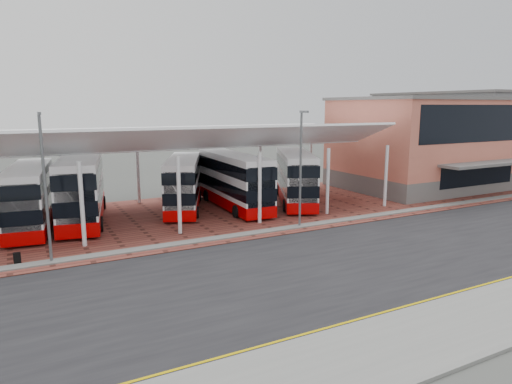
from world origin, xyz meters
TOP-DOWN VIEW (x-y plane):
  - ground at (0.00, 0.00)m, footprint 140.00×140.00m
  - road at (0.00, -1.00)m, footprint 120.00×14.00m
  - forecourt at (2.00, 13.00)m, footprint 72.00×16.00m
  - sidewalk at (0.00, -9.00)m, footprint 120.00×4.00m
  - north_kerb at (0.00, 6.20)m, footprint 120.00×0.80m
  - yellow_line_near at (0.00, -7.00)m, footprint 120.00×0.12m
  - yellow_line_far at (0.00, -6.70)m, footprint 120.00×0.12m
  - canopy at (-6.00, 13.94)m, footprint 37.00×11.63m
  - terminal at (23.00, 13.92)m, footprint 18.40×14.40m
  - warehouse at (48.00, 24.00)m, footprint 30.50×20.50m
  - lamp_west at (-14.00, 6.27)m, footprint 0.16×0.90m
  - lamp_east at (2.00, 6.27)m, footprint 0.16×0.90m
  - bus_1 at (-14.59, 14.68)m, footprint 3.78×10.62m
  - bus_2 at (-11.15, 15.21)m, footprint 4.83×11.81m
  - bus_3 at (-3.33, 15.35)m, footprint 6.12×10.28m
  - bus_4 at (0.54, 13.98)m, footprint 3.14×10.93m
  - bus_5 at (6.10, 13.27)m, footprint 6.95×10.72m
  - suitcase at (-15.63, 6.80)m, footprint 0.37×0.26m

SIDE VIEW (x-z plane):
  - ground at x=0.00m, z-range 0.00..0.00m
  - road at x=0.00m, z-range 0.00..0.02m
  - yellow_line_near at x=0.00m, z-range 0.02..0.03m
  - yellow_line_far at x=0.00m, z-range 0.02..0.03m
  - forecourt at x=2.00m, z-range 0.00..0.06m
  - sidewalk at x=0.00m, z-range 0.00..0.14m
  - north_kerb at x=0.00m, z-range 0.00..0.14m
  - suitcase at x=-15.63m, z-range 0.06..0.69m
  - bus_3 at x=-3.33m, z-range 0.05..4.24m
  - bus_1 at x=-14.59m, z-range 0.05..4.33m
  - bus_5 at x=6.10m, z-range 0.05..4.47m
  - bus_4 at x=0.54m, z-range 0.05..4.50m
  - bus_2 at x=-11.15m, z-range 0.04..4.79m
  - lamp_west at x=-14.00m, z-range 0.32..8.40m
  - lamp_east at x=2.00m, z-range 0.32..8.40m
  - terminal at x=23.00m, z-range 0.03..9.28m
  - warehouse at x=48.00m, z-range 0.03..10.28m
  - canopy at x=-6.00m, z-range 2.26..9.33m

